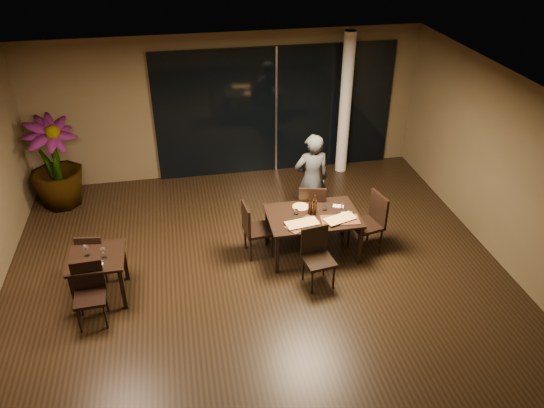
{
  "coord_description": "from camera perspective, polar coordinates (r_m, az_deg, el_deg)",
  "views": [
    {
      "loc": [
        -1.05,
        -6.29,
        5.41
      ],
      "look_at": [
        0.31,
        0.78,
        1.05
      ],
      "focal_mm": 35.0,
      "sensor_mm": 36.0,
      "label": 1
    }
  ],
  "objects": [
    {
      "name": "diner",
      "position": [
        9.53,
        4.27,
        2.65
      ],
      "size": [
        0.61,
        0.42,
        1.75
      ],
      "primitive_type": "imported",
      "rotation": [
        0.0,
        0.0,
        3.18
      ],
      "color": "#2A2C2F",
      "rests_on": "ground"
    },
    {
      "name": "tumbler_left",
      "position": [
        8.71,
        2.62,
        -0.85
      ],
      "size": [
        0.07,
        0.07,
        0.08
      ],
      "primitive_type": "cylinder",
      "color": "white",
      "rests_on": "main_table"
    },
    {
      "name": "chair_main_left",
      "position": [
        8.78,
        -2.03,
        -2.47
      ],
      "size": [
        0.5,
        0.5,
        0.98
      ],
      "rotation": [
        0.0,
        0.0,
        1.68
      ],
      "color": "black",
      "rests_on": "ground"
    },
    {
      "name": "wine_glass_a",
      "position": [
        8.19,
        -19.33,
        -4.74
      ],
      "size": [
        0.08,
        0.08,
        0.18
      ],
      "primitive_type": null,
      "color": "white",
      "rests_on": "side_table"
    },
    {
      "name": "tumbler_right",
      "position": [
        8.85,
        5.69,
        -0.43
      ],
      "size": [
        0.07,
        0.07,
        0.08
      ],
      "primitive_type": "cylinder",
      "color": "white",
      "rests_on": "main_table"
    },
    {
      "name": "oblong_pizza_left",
      "position": [
        8.46,
        3.26,
        -2.11
      ],
      "size": [
        0.53,
        0.3,
        0.02
      ],
      "primitive_type": null,
      "rotation": [
        0.0,
        0.0,
        0.15
      ],
      "color": "#6A1409",
      "rests_on": "pizza_board_left"
    },
    {
      "name": "chair_main_far",
      "position": [
        9.29,
        4.3,
        -0.34
      ],
      "size": [
        0.56,
        0.56,
        1.01
      ],
      "rotation": [
        0.0,
        0.0,
        2.9
      ],
      "color": "black",
      "rests_on": "ground"
    },
    {
      "name": "napkin_near",
      "position": [
        8.81,
        8.06,
        -1.04
      ],
      "size": [
        0.19,
        0.12,
        0.01
      ],
      "primitive_type": "cube",
      "rotation": [
        0.0,
        0.0,
        -0.11
      ],
      "color": "white",
      "rests_on": "main_table"
    },
    {
      "name": "ceiling",
      "position": [
        6.81,
        -1.34,
        10.63
      ],
      "size": [
        8.0,
        8.0,
        0.04
      ],
      "primitive_type": "cube",
      "color": "silver",
      "rests_on": "wall_back"
    },
    {
      "name": "oblong_pizza_right",
      "position": [
        8.62,
        7.34,
        -1.62
      ],
      "size": [
        0.54,
        0.37,
        0.02
      ],
      "primitive_type": null,
      "rotation": [
        0.0,
        0.0,
        0.31
      ],
      "color": "#680E09",
      "rests_on": "pizza_board_right"
    },
    {
      "name": "pizza_board_right",
      "position": [
        8.63,
        7.33,
        -1.71
      ],
      "size": [
        0.65,
        0.38,
        0.01
      ],
      "primitive_type": "cube",
      "rotation": [
        0.0,
        0.0,
        -0.11
      ],
      "color": "#4C2A18",
      "rests_on": "main_table"
    },
    {
      "name": "chair_main_right",
      "position": [
        9.05,
        10.62,
        -1.66
      ],
      "size": [
        0.57,
        0.57,
        1.04
      ],
      "rotation": [
        0.0,
        0.0,
        -1.35
      ],
      "color": "black",
      "rests_on": "ground"
    },
    {
      "name": "side_table",
      "position": [
        8.26,
        -18.24,
        -6.08
      ],
      "size": [
        0.8,
        0.8,
        0.75
      ],
      "color": "black",
      "rests_on": "ground"
    },
    {
      "name": "bottle_c",
      "position": [
        8.71,
        4.61,
        0.02
      ],
      "size": [
        0.07,
        0.07,
        0.33
      ],
      "primitive_type": null,
      "color": "black",
      "rests_on": "main_table"
    },
    {
      "name": "chair_main_near",
      "position": [
        8.22,
        4.84,
        -5.33
      ],
      "size": [
        0.5,
        0.5,
        0.96
      ],
      "rotation": [
        0.0,
        0.0,
        0.15
      ],
      "color": "black",
      "rests_on": "ground"
    },
    {
      "name": "bottle_b",
      "position": [
        8.67,
        4.59,
        -0.38
      ],
      "size": [
        0.06,
        0.06,
        0.28
      ],
      "primitive_type": null,
      "color": "black",
      "rests_on": "main_table"
    },
    {
      "name": "wine_glass_b",
      "position": [
        8.08,
        -17.7,
        -5.01
      ],
      "size": [
        0.08,
        0.08,
        0.17
      ],
      "primitive_type": null,
      "color": "white",
      "rests_on": "side_table"
    },
    {
      "name": "column",
      "position": [
        11.22,
        7.88,
        10.51
      ],
      "size": [
        0.24,
        0.24,
        3.0
      ],
      "primitive_type": "cylinder",
      "color": "white",
      "rests_on": "ground"
    },
    {
      "name": "wall_back",
      "position": [
        11.1,
        -4.83,
        10.46
      ],
      "size": [
        8.0,
        0.1,
        3.0
      ],
      "primitive_type": "cube",
      "color": "brown",
      "rests_on": "ground"
    },
    {
      "name": "pizza_board_left",
      "position": [
        8.47,
        3.25,
        -2.21
      ],
      "size": [
        0.62,
        0.52,
        0.01
      ],
      "primitive_type": "cube",
      "rotation": [
        0.0,
        0.0,
        0.54
      ],
      "color": "#3E2114",
      "rests_on": "main_table"
    },
    {
      "name": "bottle_a",
      "position": [
        8.67,
        4.11,
        -0.27
      ],
      "size": [
        0.06,
        0.06,
        0.29
      ],
      "primitive_type": null,
      "color": "black",
      "rests_on": "main_table"
    },
    {
      "name": "potted_plant",
      "position": [
        10.84,
        -22.35,
        4.06
      ],
      "size": [
        1.35,
        1.35,
        1.77
      ],
      "primitive_type": "imported",
      "rotation": [
        0.0,
        0.0,
        0.62
      ],
      "color": "#204918",
      "rests_on": "ground"
    },
    {
      "name": "wall_right",
      "position": [
        8.99,
        25.17,
        2.24
      ],
      "size": [
        0.1,
        8.0,
        3.0
      ],
      "primitive_type": "cube",
      "color": "brown",
      "rests_on": "ground"
    },
    {
      "name": "chair_side_near",
      "position": [
        7.97,
        -19.05,
        -8.71
      ],
      "size": [
        0.45,
        0.45,
        0.94
      ],
      "rotation": [
        0.0,
        0.0,
        0.05
      ],
      "color": "black",
      "rests_on": "ground"
    },
    {
      "name": "side_napkin",
      "position": [
        8.0,
        -18.41,
        -6.25
      ],
      "size": [
        0.2,
        0.15,
        0.01
      ],
      "primitive_type": "cube",
      "rotation": [
        0.0,
        0.0,
        -0.25
      ],
      "color": "white",
      "rests_on": "side_table"
    },
    {
      "name": "main_table",
      "position": [
        8.77,
        4.42,
        -1.6
      ],
      "size": [
        1.5,
        1.0,
        0.75
      ],
      "color": "black",
      "rests_on": "ground"
    },
    {
      "name": "napkin_far",
      "position": [
        8.99,
        7.15,
        -0.25
      ],
      "size": [
        0.2,
        0.16,
        0.01
      ],
      "primitive_type": "cube",
      "rotation": [
        0.0,
        0.0,
        -0.38
      ],
      "color": "silver",
      "rests_on": "main_table"
    },
    {
      "name": "window_panel",
      "position": [
        11.21,
        0.42,
        9.96
      ],
      "size": [
        5.0,
        0.06,
        2.7
      ],
      "primitive_type": "cube",
      "color": "black",
      "rests_on": "ground"
    },
    {
      "name": "round_pizza",
      "position": [
        8.91,
        3.1,
        -0.33
      ],
      "size": [
        0.27,
        0.27,
        0.01
      ],
      "primitive_type": "cylinder",
      "color": "red",
      "rests_on": "main_table"
    },
    {
      "name": "ground",
      "position": [
        8.36,
        -1.08,
        -9.13
      ],
      "size": [
        8.0,
        8.0,
        0.0
      ],
      "primitive_type": "plane",
      "color": "black",
      "rests_on": "ground"
    },
    {
      "name": "chair_side_far",
      "position": [
        8.72,
        -18.7,
        -5.11
      ],
      "size": [
        0.45,
        0.45,
        0.86
      ],
      "rotation": [
        0.0,
        0.0,
        3.0
      ],
      "color": "black",
      "rests_on": "ground"
    }
  ]
}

